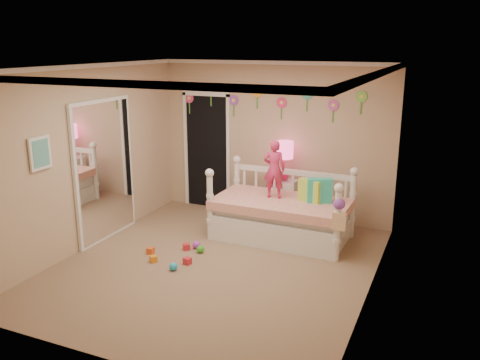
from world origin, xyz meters
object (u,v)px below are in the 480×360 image
at_px(table_lamp, 284,155).
at_px(daybed, 282,203).
at_px(nightstand, 283,201).
at_px(child, 274,169).

bearing_deg(table_lamp, daybed, -73.31).
xyz_separation_m(daybed, table_lamp, (-0.22, 0.72, 0.58)).
bearing_deg(daybed, nightstand, 107.51).
xyz_separation_m(daybed, nightstand, (-0.22, 0.72, -0.20)).
relative_size(daybed, child, 2.30).
height_order(child, nightstand, child).
bearing_deg(nightstand, table_lamp, 0.00).
relative_size(daybed, nightstand, 2.88).
distance_m(child, table_lamp, 0.68).
bearing_deg(daybed, table_lamp, 107.51).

